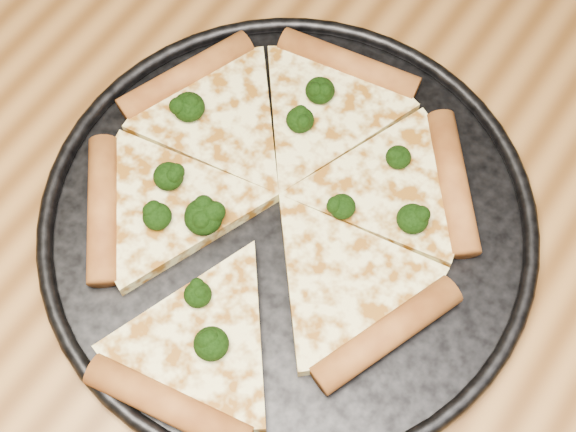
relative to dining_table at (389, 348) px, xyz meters
The scene contains 4 objects.
dining_table is the anchor object (origin of this frame).
pizza_pan 0.15m from the dining_table, behind, with size 0.40×0.40×0.02m.
pizza 0.17m from the dining_table, behind, with size 0.33×0.36×0.02m.
broccoli_florets 0.19m from the dining_table, behind, with size 0.23×0.25×0.02m.
Camera 1 is at (0.05, -0.22, 1.36)m, focal length 52.47 mm.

